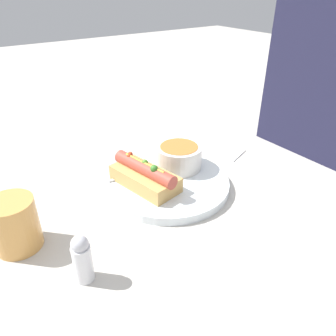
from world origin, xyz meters
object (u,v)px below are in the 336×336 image
(spoon, at_px, (164,167))
(salt_shaker, at_px, (82,259))
(hot_dog, at_px, (145,176))
(drinking_glass, at_px, (15,225))
(soup_bowl, at_px, (179,156))

(spoon, bearing_deg, salt_shaker, -136.60)
(hot_dog, xyz_separation_m, drinking_glass, (0.01, -0.26, 0.00))
(soup_bowl, xyz_separation_m, salt_shaker, (0.16, -0.30, -0.01))
(salt_shaker, bearing_deg, drinking_glass, -154.53)
(soup_bowl, relative_size, salt_shaker, 1.25)
(soup_bowl, xyz_separation_m, drinking_glass, (0.03, -0.37, -0.00))
(spoon, height_order, salt_shaker, salt_shaker)
(soup_bowl, relative_size, drinking_glass, 1.14)
(drinking_glass, bearing_deg, spoon, 97.80)
(soup_bowl, bearing_deg, drinking_glass, -84.76)
(drinking_glass, relative_size, salt_shaker, 1.10)
(spoon, relative_size, drinking_glass, 1.91)
(drinking_glass, bearing_deg, hot_dog, 92.95)
(spoon, bearing_deg, soup_bowl, -10.34)
(hot_dog, relative_size, drinking_glass, 1.77)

